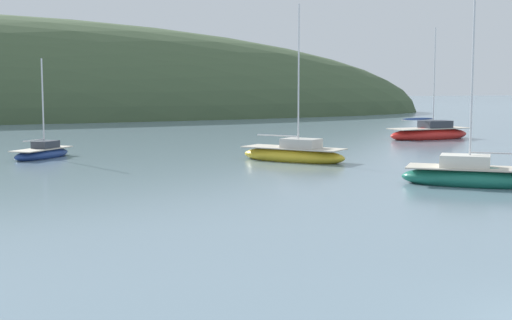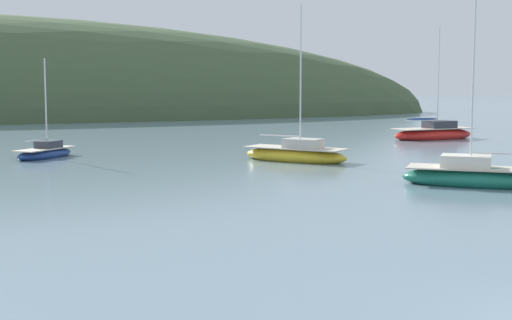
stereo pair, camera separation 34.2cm
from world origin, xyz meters
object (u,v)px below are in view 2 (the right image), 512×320
object	(u,v)px
sailboat_teal_outer	(296,154)
mooring_buoy_channel	(273,150)
sailboat_grey_yawl	(434,134)
sailboat_black_sloop	(477,177)
sailboat_cream_ketch	(45,153)

from	to	relation	value
sailboat_teal_outer	mooring_buoy_channel	bearing A→B (deg)	84.06
sailboat_teal_outer	sailboat_grey_yawl	xyz separation A→B (m)	(16.61, 11.85, 0.04)
sailboat_black_sloop	mooring_buoy_channel	distance (m)	17.95
sailboat_teal_outer	mooring_buoy_channel	size ratio (longest dim) A/B	17.16
sailboat_teal_outer	sailboat_cream_ketch	xyz separation A→B (m)	(-13.85, 6.57, -0.09)
sailboat_cream_ketch	mooring_buoy_channel	size ratio (longest dim) A/B	11.46
sailboat_cream_ketch	mooring_buoy_channel	bearing A→B (deg)	-3.70
mooring_buoy_channel	sailboat_teal_outer	bearing A→B (deg)	-95.94
sailboat_cream_ketch	sailboat_teal_outer	bearing A→B (deg)	-25.37
sailboat_black_sloop	mooring_buoy_channel	bearing A→B (deg)	100.80
sailboat_black_sloop	sailboat_grey_yawl	size ratio (longest dim) A/B	0.98
sailboat_teal_outer	sailboat_cream_ketch	distance (m)	15.33
sailboat_grey_yawl	mooring_buoy_channel	bearing A→B (deg)	-158.79
sailboat_black_sloop	sailboat_grey_yawl	distance (m)	27.00
sailboat_teal_outer	sailboat_cream_ketch	bearing A→B (deg)	154.63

